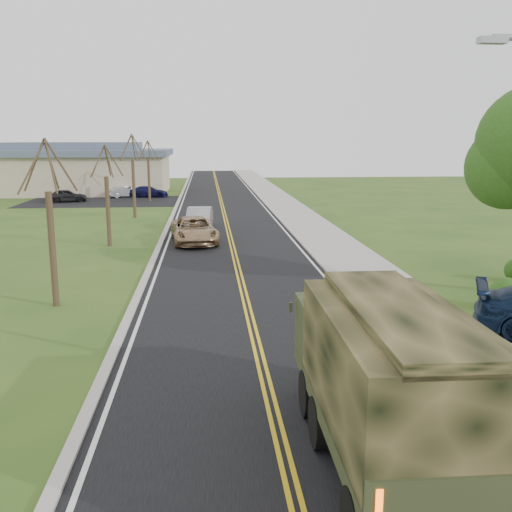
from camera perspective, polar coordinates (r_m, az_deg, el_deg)
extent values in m
plane|color=#2B4B19|center=(12.43, 2.28, -17.40)|extent=(160.00, 160.00, 0.00)
cube|color=black|center=(51.15, -3.36, 4.85)|extent=(8.00, 120.00, 0.01)
cube|color=#9E998E|center=(51.43, 1.28, 4.97)|extent=(0.30, 120.00, 0.12)
cube|color=#9E998E|center=(51.65, 3.22, 4.97)|extent=(3.20, 120.00, 0.10)
cube|color=#9E998E|center=(51.20, -8.02, 4.82)|extent=(0.30, 120.00, 0.10)
cube|color=gray|center=(11.60, 22.56, 19.31)|extent=(0.50, 0.22, 0.12)
sphere|color=#244F16|center=(24.26, 23.89, 8.10)|extent=(3.24, 3.24, 3.24)
cylinder|color=#38281C|center=(21.87, -19.68, 0.60)|extent=(0.24, 0.24, 4.20)
cylinder|color=#38281C|center=(21.54, -18.91, 8.61)|extent=(1.01, 0.33, 1.90)
cylinder|color=#38281C|center=(22.12, -19.73, 8.42)|extent=(0.13, 1.29, 1.74)
cylinder|color=#38281C|center=(21.83, -21.29, 8.48)|extent=(0.98, 0.43, 1.90)
cylinder|color=#38281C|center=(21.18, -21.58, 8.18)|extent=(0.79, 1.05, 1.77)
cylinder|color=#38281C|center=(21.07, -19.82, 8.50)|extent=(0.58, 0.90, 1.90)
cylinder|color=#38281C|center=(33.49, -14.57, 4.32)|extent=(0.24, 0.24, 3.96)
cylinder|color=#38281C|center=(33.32, -14.02, 9.24)|extent=(0.96, 0.32, 1.79)
cylinder|color=#38281C|center=(33.84, -14.60, 9.12)|extent=(0.12, 1.22, 1.65)
cylinder|color=#38281C|center=(33.51, -15.52, 9.18)|extent=(0.93, 0.41, 1.79)
cylinder|color=#38281C|center=(32.89, -15.59, 9.01)|extent=(0.75, 0.99, 1.67)
cylinder|color=#38281C|center=(32.84, -14.50, 9.19)|extent=(0.55, 0.85, 1.80)
cylinder|color=#38281C|center=(45.28, -12.12, 6.56)|extent=(0.24, 0.24, 4.44)
cylinder|color=#38281C|center=(45.20, -11.63, 10.63)|extent=(1.07, 0.35, 2.00)
cylinder|color=#38281C|center=(45.77, -12.14, 10.52)|extent=(0.13, 1.36, 1.84)
cylinder|color=#38281C|center=(45.37, -12.88, 10.58)|extent=(1.03, 0.46, 2.00)
cylinder|color=#38281C|center=(44.68, -12.90, 10.46)|extent=(0.83, 1.10, 1.87)
cylinder|color=#38281C|center=(44.66, -11.99, 10.61)|extent=(0.61, 0.95, 2.01)
cylinder|color=#38281C|center=(57.19, -10.65, 7.44)|extent=(0.24, 0.24, 4.08)
cylinder|color=#38281C|center=(57.14, -10.28, 10.40)|extent=(0.99, 0.33, 1.84)
cylinder|color=#38281C|center=(57.65, -10.67, 10.32)|extent=(0.13, 1.25, 1.69)
cylinder|color=#38281C|center=(57.28, -11.20, 10.37)|extent=(0.95, 0.42, 1.85)
cylinder|color=#38281C|center=(56.64, -11.19, 10.29)|extent=(0.77, 1.02, 1.72)
cylinder|color=#38281C|center=(56.63, -10.53, 10.39)|extent=(0.57, 0.88, 1.85)
cube|color=tan|center=(68.46, -17.42, 7.82)|extent=(20.00, 12.00, 4.20)
cube|color=#475466|center=(68.37, -17.55, 9.83)|extent=(21.00, 13.00, 0.70)
cube|color=#475466|center=(68.36, -17.58, 10.41)|extent=(14.00, 8.00, 0.90)
cube|color=black|center=(57.74, -13.55, 5.33)|extent=(18.00, 10.00, 0.02)
cylinder|color=black|center=(11.83, 6.45, -16.21)|extent=(0.34, 1.04, 1.04)
cylinder|color=black|center=(12.33, 15.87, -15.40)|extent=(0.34, 1.04, 1.04)
cylinder|color=black|center=(12.99, 5.35, -13.52)|extent=(0.34, 1.04, 1.04)
cylinder|color=black|center=(13.45, 13.91, -12.92)|extent=(0.34, 1.04, 1.04)
cube|color=#333A1F|center=(11.35, 12.15, -15.02)|extent=(2.34, 6.62, 0.33)
cube|color=#333A1F|center=(13.18, 9.36, -7.29)|extent=(2.28, 1.82, 1.32)
cube|color=black|center=(13.91, 8.56, -5.43)|extent=(2.07, 0.10, 0.66)
cube|color=#333A1F|center=(10.56, 13.46, -15.78)|extent=(2.41, 5.02, 0.14)
cube|color=black|center=(10.15, 13.73, -10.80)|extent=(2.41, 5.02, 1.89)
cube|color=black|center=(9.82, 14.01, -5.45)|extent=(1.57, 5.01, 0.24)
cube|color=#333A1F|center=(8.43, 19.05, -21.88)|extent=(2.36, 0.14, 0.61)
cube|color=#FF590C|center=(8.08, 12.20, -23.08)|extent=(0.09, 0.04, 0.42)
imported|color=#A2825B|center=(33.79, -6.21, 2.59)|extent=(3.08, 5.66, 1.51)
imported|color=#A5A5AA|center=(38.60, -5.70, 3.72)|extent=(1.92, 4.66, 1.50)
imported|color=black|center=(58.36, -18.41, 5.75)|extent=(4.01, 2.42, 1.28)
imported|color=#AEAEB2|center=(61.60, -12.90, 6.29)|extent=(3.84, 2.56, 1.20)
imported|color=#10103B|center=(61.32, -10.67, 6.35)|extent=(4.10, 1.80, 1.17)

